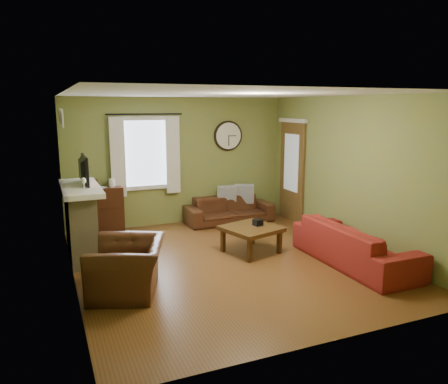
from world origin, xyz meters
name	(u,v)px	position (x,y,z in m)	size (l,w,h in m)	color
floor	(228,262)	(0.00, 0.00, 0.00)	(4.60, 5.20, 0.00)	brown
ceiling	(228,94)	(0.00, 0.00, 2.60)	(4.60, 5.20, 0.00)	white
wall_left	(69,193)	(-2.30, 0.00, 1.30)	(0.00, 5.20, 2.60)	olive
wall_right	(350,172)	(2.30, 0.00, 1.30)	(0.00, 5.20, 2.60)	olive
wall_back	(179,161)	(0.00, 2.60, 1.30)	(4.60, 0.00, 2.60)	olive
wall_front	(332,222)	(0.00, -2.60, 1.30)	(4.60, 0.00, 2.60)	olive
fireplace	(81,224)	(-2.10, 1.15, 0.55)	(0.40, 1.40, 1.10)	tan
firebox	(94,238)	(-1.91, 1.15, 0.30)	(0.04, 0.60, 0.55)	black
mantel	(80,188)	(-2.07, 1.15, 1.14)	(0.58, 1.60, 0.08)	white
tv	(80,174)	(-2.05, 1.30, 1.35)	(0.60, 0.08, 0.35)	black
tv_screen	(85,170)	(-1.97, 1.30, 1.41)	(0.02, 0.62, 0.36)	#994C3F
medallion_left	(62,118)	(-2.28, 0.80, 2.25)	(0.28, 0.28, 0.03)	white
medallion_mid	(61,118)	(-2.28, 1.15, 2.25)	(0.28, 0.28, 0.03)	white
medallion_right	(60,117)	(-2.28, 1.50, 2.25)	(0.28, 0.28, 0.03)	white
window_pane	(145,153)	(-0.70, 2.58, 1.50)	(1.00, 0.02, 1.30)	silver
curtain_rod	(145,114)	(-0.70, 2.48, 2.27)	(0.03, 0.03, 1.50)	black
curtain_left	(118,158)	(-1.25, 2.48, 1.45)	(0.28, 0.04, 1.55)	silver
curtain_right	(173,155)	(-0.15, 2.48, 1.45)	(0.28, 0.04, 1.55)	silver
wall_clock	(228,136)	(1.10, 2.55, 1.80)	(0.64, 0.06, 0.64)	white
door	(292,172)	(2.27, 1.85, 1.05)	(0.05, 0.90, 2.10)	brown
bookshelf	(103,211)	(-1.59, 2.39, 0.45)	(0.76, 0.32, 0.90)	black
book	(98,186)	(-1.67, 2.31, 0.96)	(0.15, 0.20, 0.02)	#462D13
sofa_brown	(229,210)	(0.98, 2.22, 0.27)	(1.84, 0.72, 0.54)	#3E2012
pillow_left	(244,194)	(1.40, 2.37, 0.55)	(0.42, 0.13, 0.42)	#959EAD
pillow_right	(227,195)	(0.99, 2.38, 0.55)	(0.41, 0.12, 0.41)	#959EAD
sofa_red	(354,244)	(1.78, -0.84, 0.32)	(2.21, 0.86, 0.65)	maroon
armchair	(128,267)	(-1.66, -0.53, 0.35)	(1.06, 0.93, 0.69)	#3E2012
coffee_table	(251,240)	(0.54, 0.28, 0.22)	(0.84, 0.84, 0.45)	#462D13
tissue_box	(258,228)	(0.68, 0.31, 0.40)	(0.14, 0.14, 0.10)	black
wine_glass_a	(84,186)	(-2.05, 0.61, 1.27)	(0.06, 0.06, 0.18)	white
wine_glass_b	(84,184)	(-2.05, 0.69, 1.28)	(0.07, 0.07, 0.20)	white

